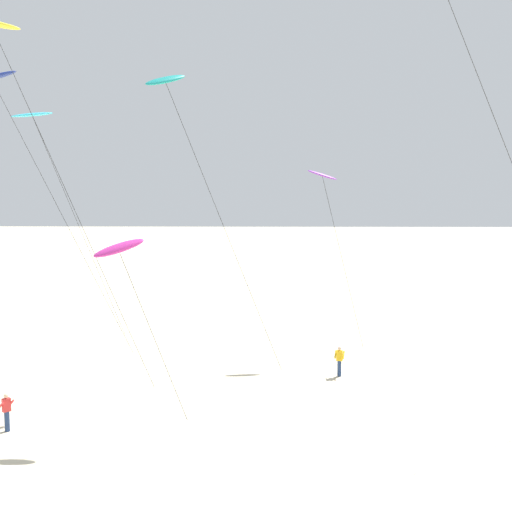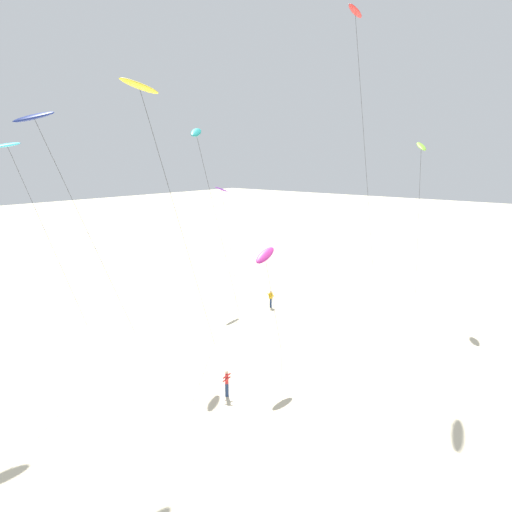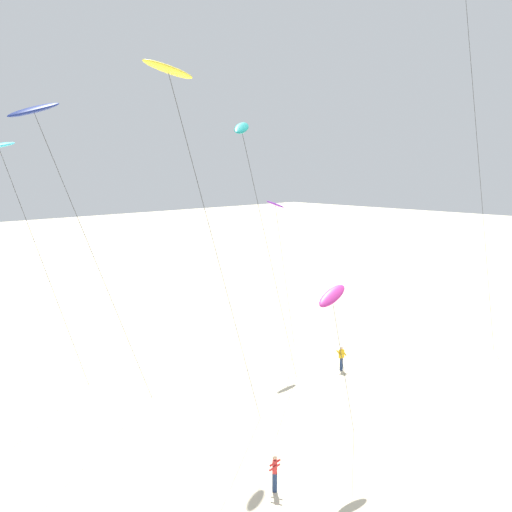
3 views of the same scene
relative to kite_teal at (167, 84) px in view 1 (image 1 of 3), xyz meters
The scene contains 7 objects.
ground_plane 19.62m from the kite_teal, 62.59° to the right, with size 260.00×260.00×0.00m, color beige.
kite_teal is the anchor object (origin of this frame).
kite_cyan 13.10m from the kite_teal, 140.26° to the left, with size 6.88×2.16×15.33m.
kite_purple 11.68m from the kite_teal, 33.76° to the left, with size 3.77×0.86×11.49m.
kite_magenta 10.94m from the kite_teal, 98.27° to the right, with size 3.99×1.20×8.46m.
kite_flyer_nearest 18.05m from the kite_teal, 125.48° to the right, with size 0.73×0.73×1.67m.
kite_flyer_middle 17.58m from the kite_teal, ahead, with size 0.63×0.61×1.67m.
Camera 1 is at (-0.06, -25.40, 10.74)m, focal length 46.69 mm.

